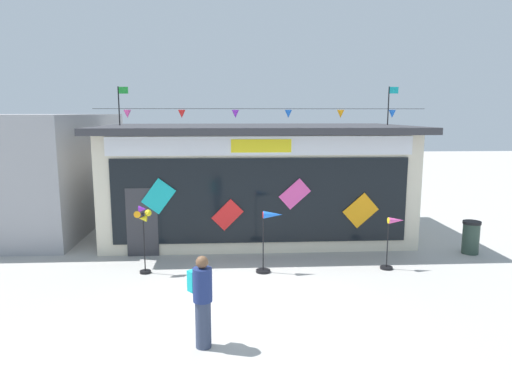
{
  "coord_description": "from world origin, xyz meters",
  "views": [
    {
      "loc": [
        -0.31,
        -9.76,
        4.11
      ],
      "look_at": [
        0.47,
        3.41,
        1.88
      ],
      "focal_mm": 32.79,
      "sensor_mm": 36.0,
      "label": 1
    }
  ],
  "objects_px": {
    "kite_shop_building": "(256,179)",
    "person_near_camera": "(202,299)",
    "wind_spinner_center_left": "(392,237)",
    "wind_spinner_far_left": "(143,225)",
    "trash_bin": "(471,237)",
    "wind_spinner_left": "(269,232)"
  },
  "relations": [
    {
      "from": "person_near_camera",
      "to": "trash_bin",
      "type": "relative_size",
      "value": 1.72
    },
    {
      "from": "kite_shop_building",
      "to": "wind_spinner_left",
      "type": "xyz_separation_m",
      "value": [
        0.1,
        -4.15,
        -0.8
      ]
    },
    {
      "from": "person_near_camera",
      "to": "trash_bin",
      "type": "bearing_deg",
      "value": -6.31
    },
    {
      "from": "wind_spinner_far_left",
      "to": "person_near_camera",
      "type": "distance_m",
      "value": 4.34
    },
    {
      "from": "wind_spinner_center_left",
      "to": "wind_spinner_left",
      "type": "bearing_deg",
      "value": -178.82
    },
    {
      "from": "kite_shop_building",
      "to": "wind_spinner_far_left",
      "type": "xyz_separation_m",
      "value": [
        -3.12,
        -4.06,
        -0.58
      ]
    },
    {
      "from": "wind_spinner_far_left",
      "to": "wind_spinner_left",
      "type": "bearing_deg",
      "value": -1.5
    },
    {
      "from": "wind_spinner_left",
      "to": "trash_bin",
      "type": "relative_size",
      "value": 1.67
    },
    {
      "from": "wind_spinner_far_left",
      "to": "trash_bin",
      "type": "bearing_deg",
      "value": 7.4
    },
    {
      "from": "trash_bin",
      "to": "wind_spinner_left",
      "type": "bearing_deg",
      "value": -168.0
    },
    {
      "from": "person_near_camera",
      "to": "kite_shop_building",
      "type": "bearing_deg",
      "value": 39.48
    },
    {
      "from": "wind_spinner_left",
      "to": "person_near_camera",
      "type": "height_order",
      "value": "person_near_camera"
    },
    {
      "from": "wind_spinner_far_left",
      "to": "trash_bin",
      "type": "distance_m",
      "value": 9.43
    },
    {
      "from": "kite_shop_building",
      "to": "wind_spinner_center_left",
      "type": "relative_size",
      "value": 7.05
    },
    {
      "from": "wind_spinner_center_left",
      "to": "trash_bin",
      "type": "distance_m",
      "value": 3.1
    },
    {
      "from": "wind_spinner_left",
      "to": "trash_bin",
      "type": "height_order",
      "value": "wind_spinner_left"
    },
    {
      "from": "wind_spinner_far_left",
      "to": "wind_spinner_left",
      "type": "xyz_separation_m",
      "value": [
        3.23,
        -0.08,
        -0.22
      ]
    },
    {
      "from": "trash_bin",
      "to": "person_near_camera",
      "type": "bearing_deg",
      "value": -145.8
    },
    {
      "from": "wind_spinner_center_left",
      "to": "kite_shop_building",
      "type": "bearing_deg",
      "value": 129.65
    },
    {
      "from": "wind_spinner_center_left",
      "to": "person_near_camera",
      "type": "xyz_separation_m",
      "value": [
        -4.8,
        -3.95,
        0.01
      ]
    },
    {
      "from": "kite_shop_building",
      "to": "person_near_camera",
      "type": "height_order",
      "value": "kite_shop_building"
    },
    {
      "from": "kite_shop_building",
      "to": "wind_spinner_center_left",
      "type": "bearing_deg",
      "value": -50.35
    }
  ]
}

